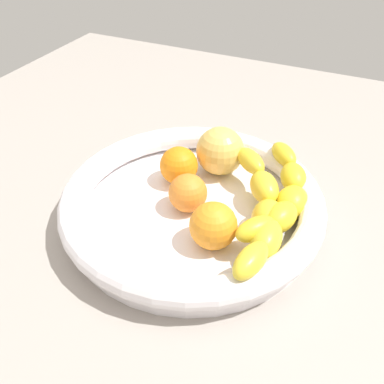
% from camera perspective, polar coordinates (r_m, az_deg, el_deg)
% --- Properties ---
extents(kitchen_counter, '(1.20, 1.20, 0.03)m').
position_cam_1_polar(kitchen_counter, '(0.61, 0.00, -4.59)').
color(kitchen_counter, '#9F968D').
rests_on(kitchen_counter, ground).
extents(fruit_bowl, '(0.36, 0.36, 0.05)m').
position_cam_1_polar(fruit_bowl, '(0.59, 0.00, -1.55)').
color(fruit_bowl, white).
rests_on(fruit_bowl, kitchen_counter).
extents(banana_draped_left, '(0.12, 0.24, 0.06)m').
position_cam_1_polar(banana_draped_left, '(0.55, 9.36, -2.53)').
color(banana_draped_left, yellow).
rests_on(banana_draped_left, fruit_bowl).
extents(banana_draped_right, '(0.09, 0.23, 0.05)m').
position_cam_1_polar(banana_draped_right, '(0.58, 12.18, -0.53)').
color(banana_draped_right, yellow).
rests_on(banana_draped_right, fruit_bowl).
extents(orange_front, '(0.05, 0.05, 0.05)m').
position_cam_1_polar(orange_front, '(0.58, -0.54, -0.11)').
color(orange_front, orange).
rests_on(orange_front, fruit_bowl).
extents(orange_mid_left, '(0.06, 0.06, 0.06)m').
position_cam_1_polar(orange_mid_left, '(0.52, 2.85, -4.48)').
color(orange_mid_left, orange).
rests_on(orange_mid_left, fruit_bowl).
extents(orange_mid_right, '(0.06, 0.06, 0.06)m').
position_cam_1_polar(orange_mid_right, '(0.63, -1.75, 3.52)').
color(orange_mid_right, orange).
rests_on(orange_mid_right, fruit_bowl).
extents(apple_yellow, '(0.07, 0.07, 0.07)m').
position_cam_1_polar(apple_yellow, '(0.65, 3.59, 5.49)').
color(apple_yellow, '#E5BC57').
rests_on(apple_yellow, fruit_bowl).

